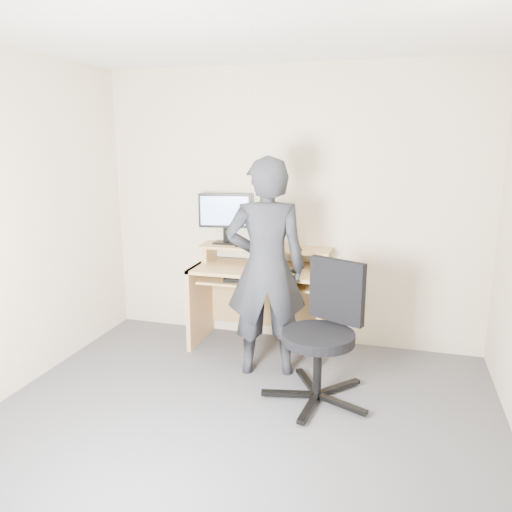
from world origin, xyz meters
The scene contains 14 objects.
ground centered at (0.00, 0.00, 0.00)m, with size 3.50×3.50×0.00m, color #5A5A5F.
back_wall centered at (0.00, 1.75, 1.25)m, with size 3.50×0.02×2.50m, color beige.
ceiling centered at (0.00, 0.00, 2.50)m, with size 3.50×3.50×0.02m, color white.
desk centered at (-0.20, 1.53, 0.55)m, with size 1.20×0.60×0.91m.
monitor centered at (-0.58, 1.62, 1.19)m, with size 0.49×0.14×0.47m.
external_drive centered at (-0.25, 1.62, 1.01)m, with size 0.07×0.13×0.20m, color black.
travel_mug centered at (-0.15, 1.62, 1.00)m, with size 0.08×0.08×0.18m, color #B7B7BC.
smartphone centered at (0.11, 1.56, 0.92)m, with size 0.07×0.13×0.01m, color black.
charger centered at (-0.43, 1.52, 0.93)m, with size 0.04×0.04×0.04m, color black.
headphones centered at (-0.40, 1.67, 0.92)m, with size 0.16×0.16×0.02m, color silver.
keyboard centered at (-0.26, 1.36, 0.67)m, with size 0.46×0.18×0.03m, color black.
mouse centered at (0.14, 1.35, 0.77)m, with size 0.10×0.06×0.04m, color black.
office_chair centered at (0.49, 0.70, 0.54)m, with size 0.78×0.77×0.99m.
person centered at (-0.03, 0.99, 0.87)m, with size 0.64×0.42×1.74m, color black.
Camera 1 is at (0.93, -2.68, 1.86)m, focal length 35.00 mm.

